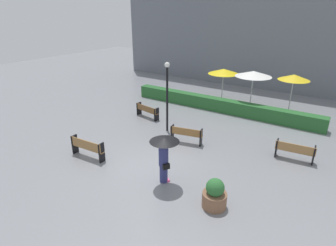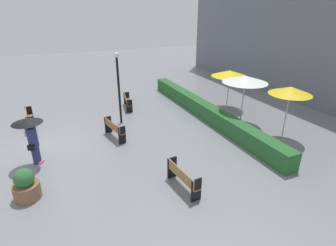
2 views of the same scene
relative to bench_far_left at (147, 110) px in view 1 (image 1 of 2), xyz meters
The scene contains 13 objects.
ground_plane 6.10m from the bench_far_left, 50.88° to the right, with size 60.00×60.00×0.00m, color gray.
bench_far_left is the anchor object (origin of this frame).
bench_mid_center 4.27m from the bench_far_left, 24.50° to the right, with size 1.68×0.69×0.86m.
bench_near_left 5.64m from the bench_far_left, 81.35° to the right, with size 1.83×0.44×0.91m.
bench_far_right 8.84m from the bench_far_left, ahead, with size 1.70×0.53×0.84m.
pedestrian_with_umbrella 7.25m from the bench_far_left, 46.92° to the right, with size 1.14×1.14×1.98m.
planter_pot 9.05m from the bench_far_left, 37.42° to the right, with size 0.85×0.85×1.10m.
lamp_post 3.06m from the bench_far_left, 24.28° to the right, with size 0.28×0.28×3.86m.
patio_umbrella_yellow 6.56m from the bench_far_left, 66.60° to the left, with size 2.20×2.20×2.40m.
patio_umbrella_white 7.30m from the bench_far_left, 45.64° to the left, with size 2.35×2.35×2.66m.
patio_umbrella_yellow_far 9.44m from the bench_far_left, 38.14° to the left, with size 1.92×1.92×2.60m.
hedge_strip 4.95m from the bench_far_left, 48.09° to the left, with size 12.91×0.70×0.85m, color #28602D.
building_facade 12.57m from the bench_far_left, 71.23° to the left, with size 28.00×1.20×8.94m, color slate.
Camera 1 is at (6.41, -8.24, 6.41)m, focal length 29.79 mm.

